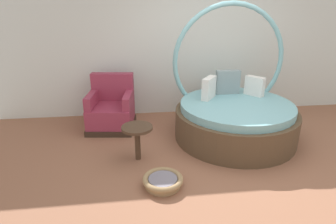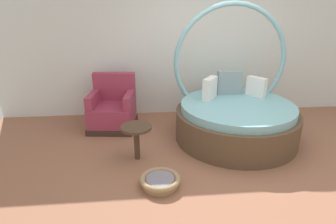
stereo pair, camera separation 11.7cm
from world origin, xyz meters
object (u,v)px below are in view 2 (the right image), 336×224
Objects in this scene: red_armchair at (113,109)px; pet_basket at (160,181)px; round_daybed at (235,114)px; side_table at (136,132)px.

pet_basket is (0.73, -1.90, -0.26)m from red_armchair.
round_daybed is 1.73m from side_table.
round_daybed is at bearing 19.64° from side_table.
red_armchair reaches higher than pet_basket.
round_daybed is 2.16m from red_armchair.
red_armchair is at bearing 111.01° from pet_basket.
side_table is (-1.63, -0.58, 0.02)m from round_daybed.
side_table is at bearing -69.98° from red_armchair.
round_daybed is at bearing -16.73° from red_armchair.
pet_basket is at bearing -68.99° from red_armchair.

